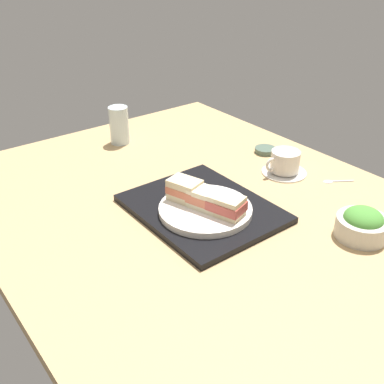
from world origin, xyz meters
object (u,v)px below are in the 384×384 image
(sandwich_plate, at_px, (205,209))
(sandwich_middle, at_px, (205,198))
(sandwich_near, at_px, (185,190))
(small_sauce_dish, at_px, (265,150))
(teaspoon, at_px, (332,181))
(coffee_cup, at_px, (285,163))
(sandwich_far, at_px, (226,205))
(salad_bowl, at_px, (362,224))
(drinking_glass, at_px, (119,125))

(sandwich_plate, distance_m, sandwich_middle, 0.03)
(sandwich_near, height_order, small_sauce_dish, sandwich_near)
(teaspoon, bearing_deg, coffee_cup, -150.86)
(sandwich_far, relative_size, teaspoon, 1.20)
(sandwich_near, height_order, sandwich_middle, sandwich_near)
(sandwich_plate, relative_size, sandwich_middle, 2.38)
(salad_bowl, bearing_deg, small_sauce_dish, 160.76)
(salad_bowl, relative_size, teaspoon, 1.47)
(sandwich_far, xyz_separation_m, drinking_glass, (-0.58, 0.05, 0.01))
(sandwich_plate, relative_size, drinking_glass, 1.84)
(small_sauce_dish, relative_size, teaspoon, 0.83)
(coffee_cup, xyz_separation_m, drinking_glass, (-0.48, -0.26, 0.03))
(sandwich_near, height_order, coffee_cup, sandwich_near)
(sandwich_near, xyz_separation_m, drinking_glass, (-0.47, 0.09, 0.00))
(sandwich_far, bearing_deg, drinking_glass, 175.04)
(sandwich_middle, height_order, teaspoon, sandwich_middle)
(sandwich_far, distance_m, coffee_cup, 0.33)
(sandwich_far, distance_m, teaspoon, 0.38)
(salad_bowl, relative_size, coffee_cup, 0.89)
(sandwich_far, xyz_separation_m, teaspoon, (0.02, 0.38, -0.05))
(sandwich_plate, bearing_deg, salad_bowl, 39.94)
(sandwich_near, height_order, sandwich_far, sandwich_near)
(salad_bowl, height_order, coffee_cup, salad_bowl)
(sandwich_far, height_order, salad_bowl, sandwich_far)
(sandwich_plate, distance_m, coffee_cup, 0.33)
(sandwich_near, distance_m, sandwich_middle, 0.06)
(sandwich_middle, height_order, salad_bowl, sandwich_middle)
(salad_bowl, distance_m, small_sauce_dish, 0.48)
(sandwich_far, bearing_deg, sandwich_near, -162.67)
(sandwich_near, relative_size, coffee_cup, 0.69)
(sandwich_near, relative_size, teaspoon, 1.14)
(sandwich_far, bearing_deg, teaspoon, 87.68)
(sandwich_near, bearing_deg, sandwich_plate, 17.33)
(coffee_cup, bearing_deg, sandwich_middle, -81.99)
(coffee_cup, height_order, drinking_glass, drinking_glass)
(sandwich_middle, height_order, drinking_glass, drinking_glass)
(drinking_glass, relative_size, small_sauce_dish, 1.85)
(sandwich_middle, xyz_separation_m, sandwich_far, (0.06, 0.02, 0.00))
(salad_bowl, height_order, small_sauce_dish, salad_bowl)
(sandwich_middle, bearing_deg, coffee_cup, 98.01)
(drinking_glass, bearing_deg, salad_bowl, 11.50)
(sandwich_plate, bearing_deg, drinking_glass, 172.61)
(coffee_cup, distance_m, drinking_glass, 0.55)
(sandwich_middle, distance_m, small_sauce_dish, 0.43)
(sandwich_far, relative_size, drinking_glass, 0.78)
(drinking_glass, bearing_deg, coffee_cup, 28.66)
(sandwich_plate, xyz_separation_m, sandwich_far, (0.06, 0.02, 0.03))
(sandwich_near, distance_m, salad_bowl, 0.42)
(salad_bowl, bearing_deg, sandwich_middle, -140.06)
(sandwich_middle, xyz_separation_m, coffee_cup, (-0.05, 0.33, -0.02))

